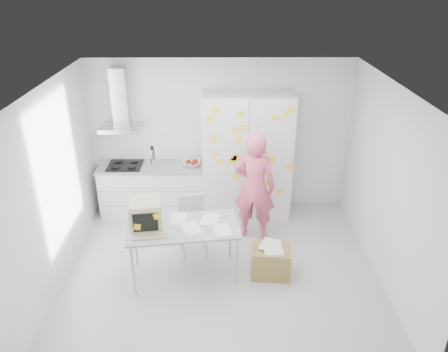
{
  "coord_description": "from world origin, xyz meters",
  "views": [
    {
      "loc": [
        -0.01,
        -5.18,
        4.04
      ],
      "look_at": [
        0.05,
        0.63,
        1.23
      ],
      "focal_mm": 35.0,
      "sensor_mm": 36.0,
      "label": 1
    }
  ],
  "objects_px": {
    "chair": "(193,222)",
    "cardboard_box": "(271,261)",
    "desk": "(160,220)",
    "person": "(255,187)"
  },
  "relations": [
    {
      "from": "desk",
      "to": "cardboard_box",
      "type": "height_order",
      "value": "desk"
    },
    {
      "from": "desk",
      "to": "chair",
      "type": "height_order",
      "value": "desk"
    },
    {
      "from": "chair",
      "to": "cardboard_box",
      "type": "xyz_separation_m",
      "value": [
        1.14,
        -0.55,
        -0.31
      ]
    },
    {
      "from": "person",
      "to": "desk",
      "type": "xyz_separation_m",
      "value": [
        -1.36,
        -1.01,
        0.02
      ]
    },
    {
      "from": "person",
      "to": "cardboard_box",
      "type": "relative_size",
      "value": 3.08
    },
    {
      "from": "desk",
      "to": "person",
      "type": "bearing_deg",
      "value": 29.32
    },
    {
      "from": "desk",
      "to": "cardboard_box",
      "type": "distance_m",
      "value": 1.69
    },
    {
      "from": "chair",
      "to": "cardboard_box",
      "type": "height_order",
      "value": "chair"
    },
    {
      "from": "person",
      "to": "cardboard_box",
      "type": "xyz_separation_m",
      "value": [
        0.18,
        -0.99,
        -0.68
      ]
    },
    {
      "from": "chair",
      "to": "cardboard_box",
      "type": "relative_size",
      "value": 1.61
    }
  ]
}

